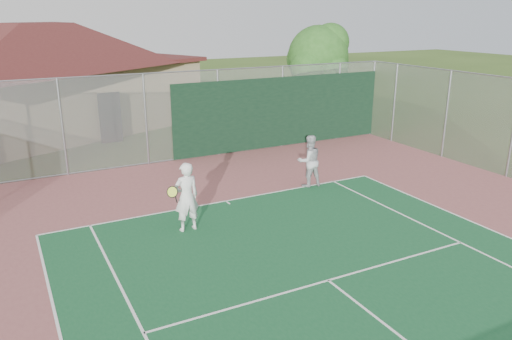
{
  "coord_description": "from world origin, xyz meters",
  "views": [
    {
      "loc": [
        -5.89,
        -1.49,
        5.61
      ],
      "look_at": [
        0.57,
        10.95,
        1.21
      ],
      "focal_mm": 35.0,
      "sensor_mm": 36.0,
      "label": 1
    }
  ],
  "objects": [
    {
      "name": "tree",
      "position": [
        9.26,
        20.46,
        3.41
      ],
      "size": [
        3.72,
        3.52,
        5.19
      ],
      "color": "#392614",
      "rests_on": "ground"
    },
    {
      "name": "back_fence",
      "position": [
        2.11,
        16.98,
        1.67
      ],
      "size": [
        20.08,
        0.11,
        3.53
      ],
      "color": "gray",
      "rests_on": "ground"
    },
    {
      "name": "player_grey_back",
      "position": [
        3.1,
        11.93,
        0.88
      ],
      "size": [
        0.92,
        0.75,
        1.76
      ],
      "rotation": [
        0.0,
        0.0,
        3.04
      ],
      "color": "#ADB0B2",
      "rests_on": "ground"
    },
    {
      "name": "side_fence_right",
      "position": [
        10.0,
        12.5,
        1.75
      ],
      "size": [
        0.08,
        9.0,
        3.5
      ],
      "color": "gray",
      "rests_on": "ground"
    },
    {
      "name": "clubhouse",
      "position": [
        -3.68,
        25.53,
        3.14
      ],
      "size": [
        16.94,
        14.43,
        6.19
      ],
      "rotation": [
        0.0,
        0.0,
        0.41
      ],
      "color": "tan",
      "rests_on": "ground"
    },
    {
      "name": "player_white_front",
      "position": [
        -1.81,
        10.38,
        0.95
      ],
      "size": [
        1.05,
        0.76,
        1.9
      ],
      "rotation": [
        0.0,
        0.0,
        3.21
      ],
      "color": "silver",
      "rests_on": "ground"
    }
  ]
}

